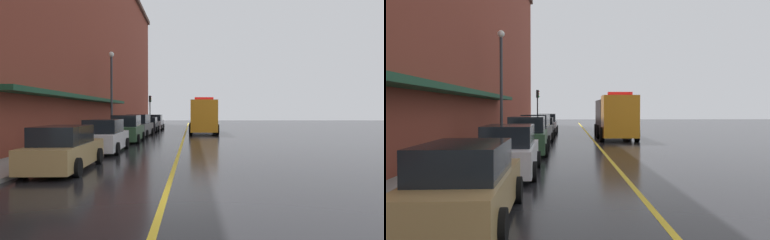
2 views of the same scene
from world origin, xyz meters
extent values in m
plane|color=black|center=(0.00, 25.00, 0.00)|extent=(112.00, 112.00, 0.00)
cube|color=gray|center=(-6.20, 25.00, 0.07)|extent=(2.40, 70.00, 0.15)
cube|color=gold|center=(0.00, 25.00, 0.00)|extent=(0.16, 70.00, 0.01)
cube|color=brown|center=(-13.78, 24.00, 9.34)|extent=(12.75, 64.00, 18.68)
cube|color=#19472D|center=(-6.85, 16.00, 3.10)|extent=(1.20, 22.40, 0.24)
cube|color=#A5844C|center=(-3.99, 4.07, 0.57)|extent=(1.88, 4.94, 0.80)
cube|color=black|center=(-3.98, 3.82, 1.30)|extent=(1.64, 2.74, 0.65)
cylinder|color=black|center=(-4.91, 5.55, 0.32)|extent=(0.24, 0.65, 0.64)
cylinder|color=black|center=(-3.16, 5.61, 0.32)|extent=(0.24, 0.65, 0.64)
cylinder|color=black|center=(-4.82, 2.52, 0.32)|extent=(0.24, 0.65, 0.64)
cylinder|color=black|center=(-3.07, 2.58, 0.32)|extent=(0.24, 0.65, 0.64)
cube|color=silver|center=(-3.95, 9.87, 0.60)|extent=(1.92, 4.87, 0.86)
cube|color=black|center=(-3.95, 9.62, 1.38)|extent=(1.68, 2.70, 0.70)
cylinder|color=black|center=(-4.90, 11.33, 0.32)|extent=(0.24, 0.65, 0.64)
cylinder|color=black|center=(-3.09, 11.39, 0.32)|extent=(0.24, 0.65, 0.64)
cylinder|color=black|center=(-4.81, 8.35, 0.32)|extent=(0.24, 0.65, 0.64)
cylinder|color=black|center=(-3.01, 8.40, 0.32)|extent=(0.24, 0.65, 0.64)
cube|color=#2D5133|center=(-3.95, 16.19, 0.65)|extent=(2.01, 4.89, 0.95)
cube|color=black|center=(-3.94, 15.95, 1.52)|extent=(1.77, 2.70, 0.78)
cylinder|color=black|center=(-4.94, 17.67, 0.32)|extent=(0.24, 0.65, 0.64)
cylinder|color=black|center=(-3.03, 17.71, 0.32)|extent=(0.24, 0.65, 0.64)
cylinder|color=black|center=(-4.87, 14.67, 0.32)|extent=(0.24, 0.65, 0.64)
cylinder|color=black|center=(-2.95, 14.71, 0.32)|extent=(0.24, 0.65, 0.64)
cube|color=#595B60|center=(-3.96, 22.05, 0.66)|extent=(1.98, 4.93, 0.96)
cube|color=black|center=(-3.97, 21.80, 1.53)|extent=(1.72, 2.73, 0.78)
cylinder|color=black|center=(-4.82, 23.59, 0.32)|extent=(0.24, 0.65, 0.64)
cylinder|color=black|center=(-3.00, 23.52, 0.32)|extent=(0.24, 0.65, 0.64)
cylinder|color=black|center=(-4.93, 20.57, 0.32)|extent=(0.24, 0.65, 0.64)
cylinder|color=black|center=(-3.11, 20.51, 0.32)|extent=(0.24, 0.65, 0.64)
cube|color=black|center=(-3.89, 28.30, 0.56)|extent=(1.82, 4.40, 0.78)
cube|color=black|center=(-3.89, 28.08, 1.27)|extent=(1.62, 2.42, 0.64)
cylinder|color=black|center=(-4.80, 29.65, 0.32)|extent=(0.23, 0.64, 0.64)
cylinder|color=black|center=(-3.00, 29.66, 0.32)|extent=(0.23, 0.64, 0.64)
cylinder|color=black|center=(-4.78, 26.93, 0.32)|extent=(0.23, 0.64, 0.64)
cylinder|color=black|center=(-2.98, 26.95, 0.32)|extent=(0.23, 0.64, 0.64)
cube|color=silver|center=(-3.88, 33.99, 0.63)|extent=(1.93, 4.85, 0.90)
cube|color=black|center=(-3.88, 33.75, 1.45)|extent=(1.72, 2.67, 0.74)
cylinder|color=black|center=(-4.85, 35.48, 0.32)|extent=(0.22, 0.64, 0.64)
cylinder|color=black|center=(-2.93, 35.49, 0.32)|extent=(0.22, 0.64, 0.64)
cylinder|color=black|center=(-4.83, 32.48, 0.32)|extent=(0.22, 0.64, 0.64)
cylinder|color=black|center=(-2.91, 32.49, 0.32)|extent=(0.22, 0.64, 0.64)
cube|color=orange|center=(1.78, 23.49, 1.77)|extent=(2.47, 2.44, 2.94)
cube|color=#3F3F42|center=(1.82, 27.98, 1.65)|extent=(2.50, 5.89, 2.70)
cube|color=red|center=(1.78, 23.49, 3.36)|extent=(1.72, 0.61, 0.24)
cylinder|color=black|center=(3.02, 23.57, 0.50)|extent=(0.31, 1.00, 1.00)
cylinder|color=black|center=(0.54, 23.59, 0.50)|extent=(0.31, 1.00, 1.00)
cylinder|color=black|center=(3.05, 27.24, 0.50)|extent=(0.31, 1.00, 1.00)
cylinder|color=black|center=(0.57, 27.26, 0.50)|extent=(0.31, 1.00, 1.00)
cylinder|color=black|center=(3.07, 29.61, 0.50)|extent=(0.31, 1.00, 1.00)
cylinder|color=black|center=(0.59, 29.63, 0.50)|extent=(0.31, 1.00, 1.00)
cylinder|color=#4C4C51|center=(-5.35, 11.81, 0.68)|extent=(0.07, 0.07, 1.05)
cube|color=black|center=(-5.35, 11.81, 1.34)|extent=(0.14, 0.18, 0.28)
cylinder|color=#33383D|center=(-5.95, 20.17, 3.40)|extent=(0.18, 0.18, 6.50)
sphere|color=white|center=(-5.95, 20.17, 6.87)|extent=(0.44, 0.44, 0.44)
cylinder|color=#232326|center=(-5.30, 41.22, 1.85)|extent=(0.14, 0.14, 3.40)
cube|color=black|center=(-5.30, 41.22, 4.00)|extent=(0.28, 0.36, 0.90)
sphere|color=red|center=(-5.14, 41.22, 4.30)|extent=(0.16, 0.16, 0.16)
sphere|color=gold|center=(-5.14, 41.22, 4.00)|extent=(0.16, 0.16, 0.16)
sphere|color=green|center=(-5.14, 41.22, 3.70)|extent=(0.16, 0.16, 0.16)
camera|label=1|loc=(0.68, -8.86, 2.13)|focal=32.97mm
camera|label=2|loc=(-1.96, -4.01, 2.30)|focal=36.76mm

